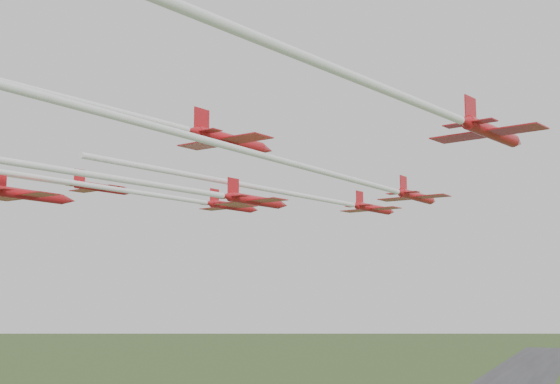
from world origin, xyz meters
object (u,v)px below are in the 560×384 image
at_px(jet_row3_left, 14,175).
at_px(jet_row3_right, 395,93).
at_px(jet_row2_right, 337,176).
at_px(jet_row4_right, 152,121).
at_px(jet_row3_mid, 188,190).
at_px(jet_row2_left, 137,192).
at_px(jet_lead, 316,198).

relative_size(jet_row3_left, jet_row3_right, 0.81).
bearing_deg(jet_row3_left, jet_row2_right, 12.63).
bearing_deg(jet_row4_right, jet_row3_left, 160.22).
xyz_separation_m(jet_row3_left, jet_row3_mid, (25.48, -5.48, -3.82)).
height_order(jet_row3_mid, jet_row4_right, jet_row4_right).
xyz_separation_m(jet_row3_mid, jet_row3_right, (23.36, -13.37, 3.66)).
bearing_deg(jet_row2_right, jet_row2_left, 176.98).
relative_size(jet_row3_left, jet_row4_right, 1.20).
relative_size(jet_lead, jet_row3_left, 1.07).
bearing_deg(jet_row3_right, jet_row2_left, 163.44).
distance_m(jet_lead, jet_row2_left, 22.35).
relative_size(jet_lead, jet_row2_right, 0.86).
relative_size(jet_row3_right, jet_row4_right, 1.47).
height_order(jet_row3_left, jet_row3_mid, jet_row3_left).
height_order(jet_row3_left, jet_row4_right, jet_row3_left).
bearing_deg(jet_row2_left, jet_lead, 59.41).
xyz_separation_m(jet_row2_left, jet_row4_right, (17.83, -26.43, 0.87)).
bearing_deg(jet_lead, jet_row3_right, -47.64).
relative_size(jet_lead, jet_row4_right, 1.28).
bearing_deg(jet_row4_right, jet_row3_mid, 124.69).
distance_m(jet_row3_left, jet_row3_right, 52.35).
xyz_separation_m(jet_lead, jet_row3_right, (19.28, -39.06, 1.42)).
height_order(jet_row2_left, jet_row3_left, jet_row3_left).
bearing_deg(jet_row2_right, jet_row3_right, -47.84).
xyz_separation_m(jet_row2_right, jet_row4_right, (-8.16, -19.28, 1.64)).
bearing_deg(jet_row3_left, jet_lead, 50.55).
height_order(jet_row2_right, jet_row3_left, jet_row3_left).
xyz_separation_m(jet_row2_left, jet_row3_left, (-13.47, -4.71, 2.06)).
height_order(jet_lead, jet_row2_left, jet_lead).
bearing_deg(jet_lead, jet_row2_right, -50.33).
relative_size(jet_row2_right, jet_row3_left, 1.24).
xyz_separation_m(jet_lead, jet_row2_left, (-16.09, -15.51, -0.48)).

